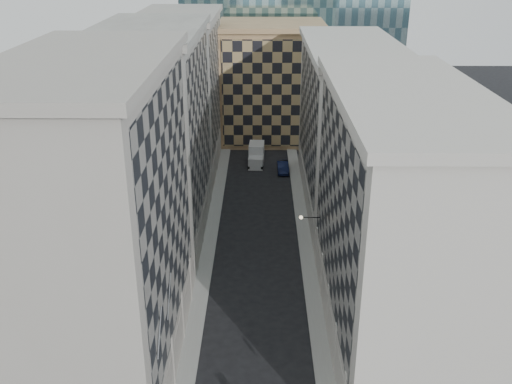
{
  "coord_description": "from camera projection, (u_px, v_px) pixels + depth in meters",
  "views": [
    {
      "loc": [
        0.35,
        -24.82,
        30.11
      ],
      "look_at": [
        -0.02,
        15.67,
        12.46
      ],
      "focal_mm": 40.0,
      "sensor_mm": 36.0,
      "label": 1
    }
  ],
  "objects": [
    {
      "name": "tan_block",
      "position": [
        271.0,
        82.0,
        93.23
      ],
      "size": [
        16.8,
        14.8,
        18.8
      ],
      "color": "#9E7C54",
      "rests_on": "ground"
    },
    {
      "name": "flagpoles_left",
      "position": [
        165.0,
        313.0,
        37.14
      ],
      "size": [
        0.1,
        6.33,
        2.33
      ],
      "color": "gray",
      "rests_on": "ground"
    },
    {
      "name": "bldg_left_b",
      "position": [
        156.0,
        136.0,
        60.6
      ],
      "size": [
        10.8,
        22.8,
        22.7
      ],
      "color": "gray",
      "rests_on": "ground"
    },
    {
      "name": "box_truck",
      "position": [
        256.0,
        156.0,
        84.57
      ],
      "size": [
        2.43,
        5.47,
        2.95
      ],
      "rotation": [
        0.0,
        0.0,
        -0.05
      ],
      "color": "silver",
      "rests_on": "ground"
    },
    {
      "name": "bldg_left_c",
      "position": [
        182.0,
        92.0,
        80.96
      ],
      "size": [
        10.8,
        22.8,
        21.7
      ],
      "color": "#A09990",
      "rests_on": "ground"
    },
    {
      "name": "bldg_right_b",
      "position": [
        348.0,
        126.0,
        69.26
      ],
      "size": [
        10.8,
        28.8,
        19.7
      ],
      "color": "beige",
      "rests_on": "ground"
    },
    {
      "name": "bldg_right_a",
      "position": [
        396.0,
        221.0,
        44.32
      ],
      "size": [
        10.8,
        26.8,
        20.7
      ],
      "color": "beige",
      "rests_on": "ground"
    },
    {
      "name": "bracket_lamp",
      "position": [
        303.0,
        217.0,
        54.27
      ],
      "size": [
        1.98,
        0.36,
        0.36
      ],
      "color": "black",
      "rests_on": "ground"
    },
    {
      "name": "sidewalk_west",
      "position": [
        209.0,
        243.0,
        62.3
      ],
      "size": [
        1.5,
        100.0,
        0.15
      ],
      "primitive_type": "cube",
      "color": "gray",
      "rests_on": "ground"
    },
    {
      "name": "bldg_left_a",
      "position": [
        102.0,
        226.0,
        40.23
      ],
      "size": [
        10.8,
        22.8,
        23.7
      ],
      "color": "#A09990",
      "rests_on": "ground"
    },
    {
      "name": "sidewalk_east",
      "position": [
        305.0,
        244.0,
        62.21
      ],
      "size": [
        1.5,
        100.0,
        0.15
      ],
      "primitive_type": "cube",
      "color": "gray",
      "rests_on": "ground"
    },
    {
      "name": "dark_car",
      "position": [
        283.0,
        167.0,
        81.78
      ],
      "size": [
        1.67,
        4.54,
        1.49
      ],
      "primitive_type": "imported",
      "rotation": [
        0.0,
        0.0,
        0.02
      ],
      "color": "black",
      "rests_on": "ground"
    }
  ]
}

